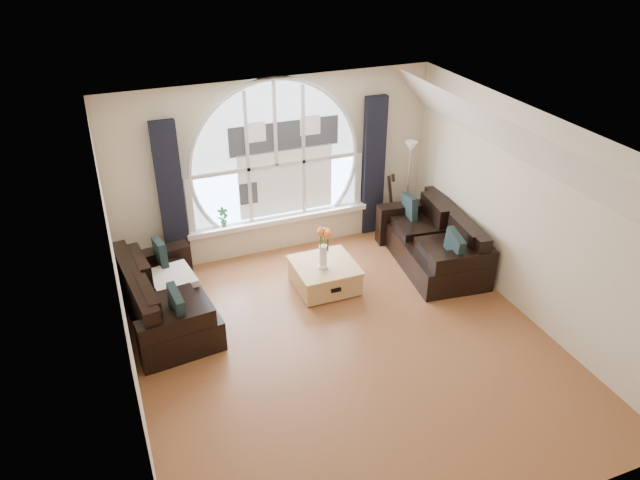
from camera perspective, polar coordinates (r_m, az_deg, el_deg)
The scene contains 21 objects.
ground at distance 7.64m, azimuth 2.51°, elevation -10.00°, with size 5.00×5.50×0.01m, color brown.
ceiling at distance 6.28m, azimuth 3.05°, elevation 9.39°, with size 5.00×5.50×0.01m, color silver.
wall_back at distance 9.17m, azimuth -4.26°, elevation 6.94°, with size 5.00×0.01×2.70m, color beige.
wall_front at distance 5.01m, azimuth 16.11°, elevation -16.34°, with size 5.00×0.01×2.70m, color beige.
wall_left at distance 6.40m, azimuth -18.26°, elevation -5.39°, with size 0.01×5.50×2.70m, color beige.
wall_right at distance 8.10m, azimuth 19.16°, elevation 2.11°, with size 0.01×5.50×2.70m, color beige.
attic_slope at distance 7.53m, azimuth 18.61°, elevation 8.52°, with size 0.92×5.50×0.72m, color silver.
arched_window at distance 9.04m, azimuth -4.27°, elevation 8.49°, with size 2.60×0.06×2.15m, color silver.
window_sill at distance 9.44m, azimuth -3.89°, elevation 2.01°, with size 2.90×0.22×0.08m, color white.
window_frame at distance 9.02m, azimuth -4.21°, elevation 8.42°, with size 2.76×0.08×2.15m, color white.
neighbor_house at distance 9.12m, azimuth -3.30°, elevation 7.85°, with size 1.70×0.02×1.50m, color silver.
curtain_left at distance 8.85m, azimuth -13.91°, elevation 3.83°, with size 0.35×0.12×2.30m, color black.
curtain_right at distance 9.70m, azimuth 5.10°, elevation 6.92°, with size 0.35×0.12×2.30m, color black.
sofa_left at distance 8.05m, azimuth -14.35°, elevation -5.14°, with size 0.93×1.85×0.82m, color black.
sofa_right at distance 9.18m, azimuth 10.57°, elevation -0.09°, with size 0.94×1.88×0.83m, color black.
coffee_chest at distance 8.58m, azimuth 0.44°, elevation -3.28°, with size 0.87×0.87×0.42m, color tan.
throw_blanket at distance 8.20m, azimuth -13.87°, elevation -3.53°, with size 0.55×0.55×0.10m, color silver.
vase_flowers at distance 8.21m, azimuth 0.30°, elevation -0.30°, with size 0.24×0.24×0.70m, color white.
floor_lamp at distance 9.84m, azimuth 8.32°, elevation 4.84°, with size 0.24×0.24×1.60m, color #B2B2B2.
guitar at distance 9.98m, azimuth 6.48°, elevation 3.63°, with size 0.36×0.24×1.06m, color brown.
potted_plant at distance 9.16m, azimuth -9.18°, elevation 2.16°, with size 0.17×0.11×0.32m, color #1E6023.
Camera 1 is at (-2.46, -5.36, 4.85)m, focal length 33.75 mm.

